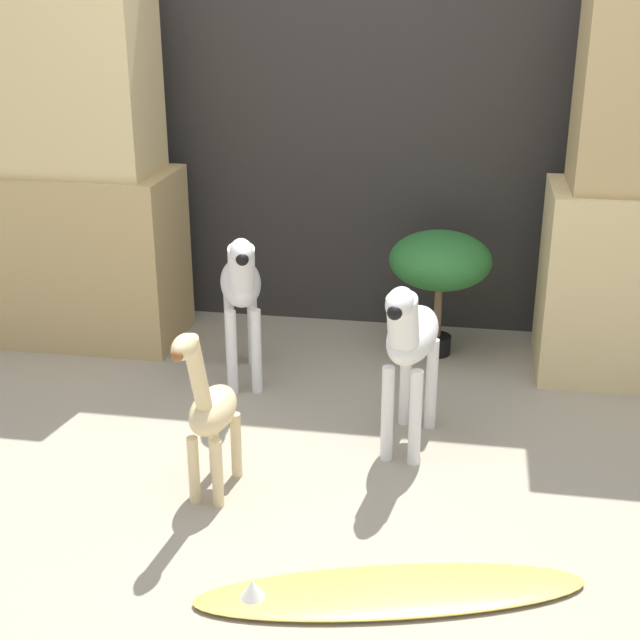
{
  "coord_description": "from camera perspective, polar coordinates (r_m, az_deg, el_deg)",
  "views": [
    {
      "loc": [
        0.45,
        -2.23,
        1.52
      ],
      "look_at": [
        -0.04,
        0.7,
        0.35
      ],
      "focal_mm": 50.0,
      "sensor_mm": 36.0,
      "label": 1
    }
  ],
  "objects": [
    {
      "name": "potted_palm_front",
      "position": [
        3.68,
        7.7,
        3.64
      ],
      "size": [
        0.42,
        0.42,
        0.53
      ],
      "color": "black",
      "rests_on": "ground_plane"
    },
    {
      "name": "zebra_right",
      "position": [
        2.91,
        5.79,
        -1.34
      ],
      "size": [
        0.21,
        0.5,
        0.64
      ],
      "color": "white",
      "rests_on": "ground_plane"
    },
    {
      "name": "wall_back",
      "position": [
        3.92,
        3.06,
        15.29
      ],
      "size": [
        6.4,
        0.08,
        2.2
      ],
      "color": "#2D2B28",
      "rests_on": "ground_plane"
    },
    {
      "name": "zebra_left",
      "position": [
        3.4,
        -5.07,
        2.11
      ],
      "size": [
        0.26,
        0.5,
        0.64
      ],
      "color": "white",
      "rests_on": "ground_plane"
    },
    {
      "name": "ground_plane",
      "position": [
        2.73,
        -1.58,
        -12.29
      ],
      "size": [
        14.0,
        14.0,
        0.0
      ],
      "primitive_type": "plane",
      "color": "#9E937F"
    },
    {
      "name": "surfboard",
      "position": [
        2.43,
        4.27,
        -16.92
      ],
      "size": [
        1.05,
        0.47,
        0.07
      ],
      "color": "gold",
      "rests_on": "ground_plane"
    },
    {
      "name": "rock_pillar_left",
      "position": [
        3.92,
        -15.61,
        8.62
      ],
      "size": [
        0.86,
        0.46,
        1.53
      ],
      "color": "tan",
      "rests_on": "ground_plane"
    },
    {
      "name": "giraffe_figurine",
      "position": [
        2.7,
        -7.07,
        -5.72
      ],
      "size": [
        0.14,
        0.39,
        0.6
      ],
      "color": "beige",
      "rests_on": "ground_plane"
    }
  ]
}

